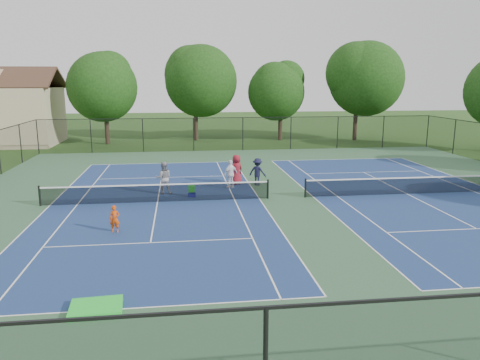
{
  "coord_description": "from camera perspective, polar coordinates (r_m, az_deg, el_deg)",
  "views": [
    {
      "loc": [
        -5.72,
        -24.37,
        6.36
      ],
      "look_at": [
        -2.71,
        -1.0,
        1.3
      ],
      "focal_mm": 35.0,
      "sensor_mm": 36.0,
      "label": 1
    }
  ],
  "objects": [
    {
      "name": "court_pad",
      "position": [
        25.82,
        5.69,
        -2.19
      ],
      "size": [
        36.0,
        36.0,
        0.01
      ],
      "primitive_type": "cube",
      "color": "#325937",
      "rests_on": "ground"
    },
    {
      "name": "bystander_b",
      "position": [
        28.69,
        2.15,
        1.01
      ],
      "size": [
        1.25,
        1.1,
        1.68
      ],
      "primitive_type": "imported",
      "rotation": [
        0.0,
        0.0,
        2.58
      ],
      "color": "#171733",
      "rests_on": "ground"
    },
    {
      "name": "tennis_court_left",
      "position": [
        25.19,
        -10.03,
        -2.46
      ],
      "size": [
        12.0,
        23.83,
        1.07
      ],
      "color": "navy",
      "rests_on": "ground"
    },
    {
      "name": "bystander_a",
      "position": [
        27.9,
        -1.15,
        0.74
      ],
      "size": [
        1.06,
        0.92,
        1.71
      ],
      "primitive_type": "imported",
      "rotation": [
        0.0,
        0.0,
        3.76
      ],
      "color": "white",
      "rests_on": "ground"
    },
    {
      "name": "clapboard_house",
      "position": [
        52.41,
        -26.81,
        7.26
      ],
      "size": [
        10.8,
        8.1,
        7.65
      ],
      "color": "tan",
      "rests_on": "ground"
    },
    {
      "name": "tree_back_c",
      "position": [
        50.52,
        5.01,
        11.07
      ],
      "size": [
        6.0,
        6.0,
        8.4
      ],
      "color": "#2D2116",
      "rests_on": "ground"
    },
    {
      "name": "instructor",
      "position": [
        26.79,
        -9.29,
        0.26
      ],
      "size": [
        0.95,
        0.77,
        1.85
      ],
      "primitive_type": "imported",
      "rotation": [
        0.0,
        0.0,
        3.22
      ],
      "color": "gray",
      "rests_on": "ground"
    },
    {
      "name": "tennis_court_right",
      "position": [
        28.19,
        19.71,
        -1.44
      ],
      "size": [
        12.0,
        23.83,
        1.07
      ],
      "color": "navy",
      "rests_on": "ground"
    },
    {
      "name": "child_player",
      "position": [
        20.58,
        -15.03,
        -4.61
      ],
      "size": [
        0.43,
        0.29,
        1.16
      ],
      "primitive_type": "imported",
      "rotation": [
        0.0,
        0.0,
        -0.03
      ],
      "color": "#D4460E",
      "rests_on": "ground"
    },
    {
      "name": "green_tarp",
      "position": [
        14.18,
        -17.14,
        -14.67
      ],
      "size": [
        1.5,
        1.19,
        0.17
      ],
      "primitive_type": "cube",
      "rotation": [
        0.0,
        0.0,
        0.07
      ],
      "color": "green",
      "rests_on": "ground"
    },
    {
      "name": "ball_hopper",
      "position": [
        25.99,
        -5.91,
        -1.07
      ],
      "size": [
        0.36,
        0.29,
        0.37
      ],
      "primitive_type": "cube",
      "rotation": [
        0.0,
        0.0,
        -0.06
      ],
      "color": "green",
      "rests_on": "ball_crate"
    },
    {
      "name": "ball_crate",
      "position": [
        26.06,
        -5.9,
        -1.76
      ],
      "size": [
        0.41,
        0.31,
        0.27
      ],
      "primitive_type": "cube",
      "rotation": [
        0.0,
        0.0,
        0.07
      ],
      "color": "#151C97",
      "rests_on": "ground"
    },
    {
      "name": "tree_back_b",
      "position": [
        50.4,
        -5.51,
        12.33
      ],
      "size": [
        7.6,
        7.6,
        10.03
      ],
      "color": "#2D2116",
      "rests_on": "ground"
    },
    {
      "name": "bystander_c",
      "position": [
        28.9,
        -0.42,
        1.28
      ],
      "size": [
        1.08,
        0.99,
        1.85
      ],
      "primitive_type": "imported",
      "rotation": [
        0.0,
        0.0,
        3.73
      ],
      "color": "maroon",
      "rests_on": "ground"
    },
    {
      "name": "tree_back_a",
      "position": [
        48.91,
        -16.22,
        11.27
      ],
      "size": [
        6.8,
        6.8,
        9.15
      ],
      "color": "#2D2116",
      "rests_on": "ground"
    },
    {
      "name": "perimeter_fence",
      "position": [
        25.48,
        5.77,
        1.3
      ],
      "size": [
        36.08,
        36.08,
        3.02
      ],
      "color": "black",
      "rests_on": "ground"
    },
    {
      "name": "tree_back_d",
      "position": [
        51.86,
        14.15,
        12.27
      ],
      "size": [
        7.8,
        7.8,
        10.37
      ],
      "color": "#2D2116",
      "rests_on": "ground"
    },
    {
      "name": "ground",
      "position": [
        25.82,
        5.69,
        -2.2
      ],
      "size": [
        140.0,
        140.0,
        0.0
      ],
      "primitive_type": "plane",
      "color": "#234716",
      "rests_on": "ground"
    }
  ]
}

